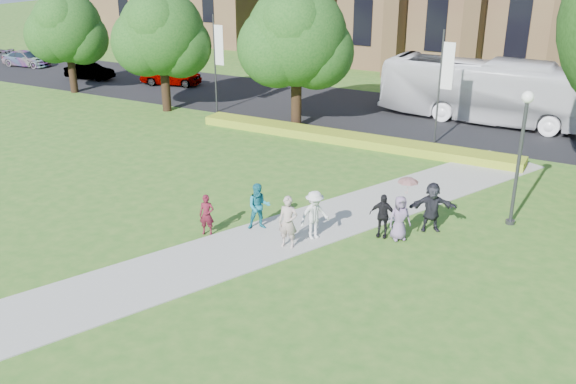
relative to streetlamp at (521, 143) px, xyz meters
The scene contains 22 objects.
ground 10.46m from the streetlamp, 139.09° to the right, with size 160.00×160.00×0.00m, color #30681F.
road 15.79m from the streetlamp, 119.05° to the left, with size 160.00×10.00×0.02m, color black.
footpath 9.86m from the streetlamp, 143.75° to the right, with size 3.20×30.00×0.04m, color #B2B2A8.
flower_hedge 12.02m from the streetlamp, 144.81° to the left, with size 18.00×1.40×0.45m, color gold.
streetlamp is the anchor object (origin of this frame).
street_tree_0 23.77m from the streetlamp, 161.57° to the left, with size 5.20×5.20×7.50m.
street_tree_1 15.81m from the streetlamp, 149.35° to the left, with size 5.60×5.60×8.05m.
street_tree_2 32.65m from the streetlamp, 164.90° to the left, with size 4.80×4.80×6.95m.
banner_pole_0 10.23m from the streetlamp, 121.76° to the left, with size 0.70×0.10×6.00m.
banner_pole_1 21.25m from the streetlamp, 155.83° to the left, with size 0.70×0.10×6.00m.
tour_coach 14.91m from the streetlamp, 104.56° to the left, with size 3.10×13.25×3.69m, color white.
car_0 30.19m from the streetlamp, 153.12° to the left, with size 1.81×4.51×1.54m, color gray.
car_1 35.87m from the streetlamp, 159.99° to the left, with size 1.31×3.76×1.24m, color gray.
car_2 44.41m from the streetlamp, 162.01° to the left, with size 1.77×4.35×1.26m, color gray.
pedestrian_0 11.97m from the streetlamp, 147.24° to the right, with size 0.57×0.37×1.55m, color #571321.
pedestrian_1 10.04m from the streetlamp, 149.09° to the right, with size 0.88×0.69×1.81m, color #1B7787.
pedestrian_2 8.14m from the streetlamp, 142.17° to the right, with size 1.20×0.69×1.85m, color silver.
pedestrian_3 5.83m from the streetlamp, 139.26° to the right, with size 0.98×0.41×1.67m, color black.
pedestrian_4 5.37m from the streetlamp, 134.89° to the right, with size 0.82×0.53×1.68m, color slate.
pedestrian_5 4.04m from the streetlamp, 140.56° to the right, with size 1.78×0.57×1.92m, color #212128.
pedestrian_6 9.18m from the streetlamp, 138.75° to the right, with size 0.70×0.46×1.93m, color #AD9A90.
parasol 4.76m from the streetlamp, 134.18° to the right, with size 0.73×0.73×0.64m, color #D99C99.
Camera 1 is at (10.49, -17.59, 10.49)m, focal length 40.00 mm.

